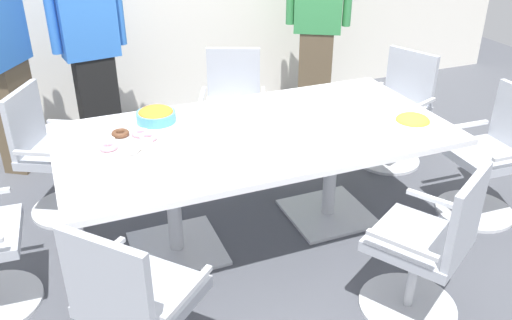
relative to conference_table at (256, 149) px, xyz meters
name	(u,v)px	position (x,y,z in m)	size (l,w,h in m)	color
ground_plane	(256,232)	(0.00, 0.00, -0.63)	(10.00, 10.00, 0.01)	#4C4F56
conference_table	(256,149)	(0.00, 0.00, 0.00)	(2.40, 1.20, 0.75)	white
office_chair_1	(138,313)	(-0.95, -0.91, -0.22)	(0.76, 0.76, 0.91)	silver
office_chair_2	(427,253)	(0.54, -1.04, -0.22)	(0.74, 0.74, 0.91)	silver
office_chair_3	(491,161)	(1.60, -0.37, -0.22)	(0.56, 0.56, 0.91)	silver
office_chair_4	(396,115)	(1.46, 0.56, -0.22)	(0.70, 0.70, 0.91)	silver
office_chair_5	(233,113)	(0.24, 1.09, -0.22)	(0.71, 0.71, 0.91)	silver
office_chair_6	(54,159)	(-1.19, 0.78, -0.22)	(0.73, 0.73, 0.91)	silver
person_standing_0	(2,53)	(-1.42, 1.60, 0.34)	(0.42, 0.56, 1.83)	brown
person_standing_1	(91,47)	(-0.76, 1.71, 0.28)	(0.62, 0.28, 1.73)	black
person_standing_2	(318,24)	(1.33, 1.73, 0.27)	(0.57, 0.41, 1.72)	brown
snack_bowl_chips_yellow	(412,124)	(0.87, -0.38, 0.18)	(0.23, 0.23, 0.12)	white
snack_bowl_chips_orange	(156,115)	(-0.53, 0.38, 0.17)	(0.25, 0.25, 0.09)	#4C9EC6
donut_platter	(128,142)	(-0.76, 0.10, 0.15)	(0.35, 0.35, 0.04)	white
plate_stack	(340,93)	(0.79, 0.35, 0.14)	(0.23, 0.23, 0.04)	white
napkin_pile	(283,134)	(0.11, -0.16, 0.16)	(0.18, 0.18, 0.07)	white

